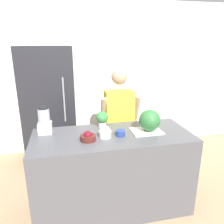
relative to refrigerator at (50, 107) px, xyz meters
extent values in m
cube|color=white|center=(0.74, 0.39, 0.37)|extent=(8.00, 0.06, 2.60)
cube|color=#4C4C51|center=(0.74, -1.31, -0.46)|extent=(1.76, 0.73, 0.94)
cube|color=#232328|center=(0.00, 0.00, 0.00)|extent=(0.78, 0.67, 1.86)
cylinder|color=gray|center=(0.24, -0.35, 0.19)|extent=(0.02, 0.02, 0.65)
cube|color=#333338|center=(0.95, -0.76, -0.55)|extent=(0.28, 0.18, 0.76)
cube|color=gold|center=(0.95, -0.76, 0.10)|extent=(0.38, 0.22, 0.54)
sphere|color=tan|center=(0.95, -0.76, 0.56)|extent=(0.21, 0.21, 0.21)
cylinder|color=tan|center=(0.73, -0.80, 0.09)|extent=(0.07, 0.22, 0.46)
cylinder|color=tan|center=(1.18, -0.80, 0.09)|extent=(0.07, 0.22, 0.46)
cube|color=white|center=(1.14, -1.31, 0.01)|extent=(0.34, 0.25, 0.01)
sphere|color=#2D6B33|center=(1.16, -1.32, 0.14)|extent=(0.24, 0.24, 0.24)
cylinder|color=#511E19|center=(0.46, -1.40, 0.03)|extent=(0.16, 0.16, 0.06)
sphere|color=maroon|center=(0.46, -1.40, 0.06)|extent=(0.09, 0.09, 0.09)
cylinder|color=white|center=(0.65, -1.36, 0.04)|extent=(0.13, 0.13, 0.07)
sphere|color=white|center=(0.65, -1.36, 0.08)|extent=(0.11, 0.11, 0.11)
cylinder|color=navy|center=(0.82, -1.36, 0.03)|extent=(0.10, 0.10, 0.06)
cube|color=#B7B7BC|center=(0.01, -1.10, 0.06)|extent=(0.15, 0.15, 0.12)
cylinder|color=#99A3AD|center=(0.01, -1.10, 0.21)|extent=(0.12, 0.12, 0.16)
cylinder|color=black|center=(0.01, -1.10, 0.30)|extent=(0.12, 0.12, 0.02)
cylinder|color=beige|center=(0.67, -1.06, 0.04)|extent=(0.09, 0.09, 0.06)
sphere|color=#387F3D|center=(0.67, -1.06, 0.13)|extent=(0.14, 0.14, 0.14)
camera|label=1|loc=(0.26, -3.48, 0.97)|focal=35.00mm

